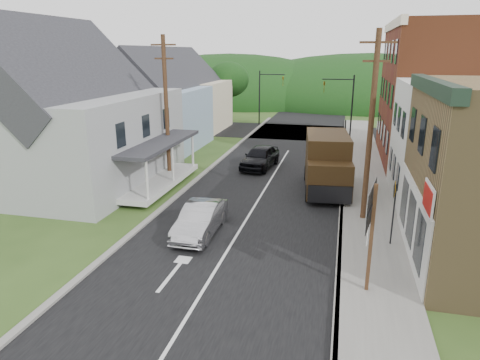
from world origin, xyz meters
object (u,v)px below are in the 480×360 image
Objects in this scene: dark_sedan at (260,157)px; delivery_van at (327,163)px; warning_sign at (394,204)px; silver_sedan at (200,220)px; route_sign_cluster at (371,223)px.

delivery_van is (4.85, -4.26, 0.90)m from dark_sedan.
warning_sign is at bearing -73.13° from delivery_van.
silver_sedan is at bearing -84.36° from dark_sedan.
dark_sedan is at bearing 87.63° from silver_sedan.
route_sign_cluster is at bearing -103.78° from warning_sign.
route_sign_cluster is 1.35× the size of warning_sign.
silver_sedan is at bearing 164.22° from route_sign_cluster.
silver_sedan is 8.38m from warning_sign.
dark_sedan is (0.37, 12.08, 0.09)m from silver_sedan.
warning_sign is at bearing 4.10° from silver_sedan.
dark_sedan is at bearing 123.12° from route_sign_cluster.
warning_sign is at bearing 83.62° from route_sign_cluster.
dark_sedan reaches higher than silver_sedan.
silver_sedan is 0.92× the size of dark_sedan.
delivery_van is at bearing -33.89° from dark_sedan.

